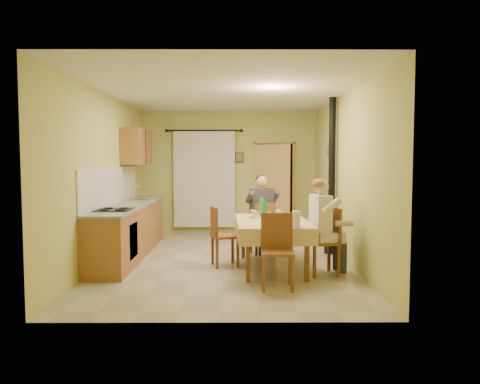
{
  "coord_description": "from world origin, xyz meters",
  "views": [
    {
      "loc": [
        0.21,
        -7.77,
        1.7
      ],
      "look_at": [
        0.25,
        0.1,
        1.15
      ],
      "focal_mm": 35.0,
      "sensor_mm": 36.0,
      "label": 1
    }
  ],
  "objects_px": {
    "chair_far": "(262,238)",
    "man_far": "(262,205)",
    "chair_right": "(323,255)",
    "chair_left": "(224,248)",
    "chair_near": "(277,267)",
    "man_right": "(323,215)",
    "dining_table": "(272,244)",
    "stove_flue": "(331,197)"
  },
  "relations": [
    {
      "from": "chair_far",
      "to": "man_far",
      "type": "bearing_deg",
      "value": 90.0
    },
    {
      "from": "dining_table",
      "to": "chair_far",
      "type": "height_order",
      "value": "chair_far"
    },
    {
      "from": "chair_far",
      "to": "chair_near",
      "type": "xyz_separation_m",
      "value": [
        0.08,
        -2.25,
        0.0
      ]
    },
    {
      "from": "dining_table",
      "to": "chair_near",
      "type": "bearing_deg",
      "value": -92.35
    },
    {
      "from": "man_far",
      "to": "chair_right",
      "type": "bearing_deg",
      "value": -76.69
    },
    {
      "from": "dining_table",
      "to": "man_far",
      "type": "bearing_deg",
      "value": 92.73
    },
    {
      "from": "chair_far",
      "to": "chair_right",
      "type": "height_order",
      "value": "chair_right"
    },
    {
      "from": "man_far",
      "to": "man_right",
      "type": "xyz_separation_m",
      "value": [
        0.81,
        -1.5,
        0.0
      ]
    },
    {
      "from": "chair_far",
      "to": "man_right",
      "type": "distance_m",
      "value": 1.8
    },
    {
      "from": "man_right",
      "to": "man_far",
      "type": "bearing_deg",
      "value": 17.22
    },
    {
      "from": "dining_table",
      "to": "chair_left",
      "type": "bearing_deg",
      "value": 164.41
    },
    {
      "from": "dining_table",
      "to": "man_right",
      "type": "height_order",
      "value": "man_right"
    },
    {
      "from": "dining_table",
      "to": "stove_flue",
      "type": "relative_size",
      "value": 0.67
    },
    {
      "from": "chair_right",
      "to": "stove_flue",
      "type": "bearing_deg",
      "value": -26.4
    },
    {
      "from": "chair_left",
      "to": "chair_near",
      "type": "bearing_deg",
      "value": 14.37
    },
    {
      "from": "chair_far",
      "to": "man_far",
      "type": "relative_size",
      "value": 0.67
    },
    {
      "from": "chair_right",
      "to": "man_far",
      "type": "distance_m",
      "value": 1.81
    },
    {
      "from": "chair_right",
      "to": "man_right",
      "type": "xyz_separation_m",
      "value": [
        -0.01,
        -0.0,
        0.59
      ]
    },
    {
      "from": "chair_far",
      "to": "man_right",
      "type": "xyz_separation_m",
      "value": [
        0.81,
        -1.49,
        0.59
      ]
    },
    {
      "from": "chair_near",
      "to": "man_right",
      "type": "xyz_separation_m",
      "value": [
        0.73,
        0.75,
        0.59
      ]
    },
    {
      "from": "chair_far",
      "to": "chair_right",
      "type": "xyz_separation_m",
      "value": [
        0.82,
        -1.49,
        0.0
      ]
    },
    {
      "from": "man_right",
      "to": "chair_near",
      "type": "bearing_deg",
      "value": 125.03
    },
    {
      "from": "chair_right",
      "to": "chair_left",
      "type": "distance_m",
      "value": 1.58
    },
    {
      "from": "dining_table",
      "to": "chair_far",
      "type": "xyz_separation_m",
      "value": [
        -0.09,
        1.12,
        -0.09
      ]
    },
    {
      "from": "stove_flue",
      "to": "chair_left",
      "type": "bearing_deg",
      "value": -152.12
    },
    {
      "from": "man_far",
      "to": "man_right",
      "type": "bearing_deg",
      "value": -77.16
    },
    {
      "from": "dining_table",
      "to": "stove_flue",
      "type": "distance_m",
      "value": 1.78
    },
    {
      "from": "chair_far",
      "to": "man_right",
      "type": "bearing_deg",
      "value": -77.06
    },
    {
      "from": "chair_near",
      "to": "stove_flue",
      "type": "height_order",
      "value": "stove_flue"
    },
    {
      "from": "stove_flue",
      "to": "chair_far",
      "type": "bearing_deg",
      "value": -176.93
    },
    {
      "from": "chair_right",
      "to": "man_far",
      "type": "xyz_separation_m",
      "value": [
        -0.82,
        1.5,
        0.59
      ]
    },
    {
      "from": "chair_left",
      "to": "chair_far",
      "type": "bearing_deg",
      "value": 129.86
    },
    {
      "from": "dining_table",
      "to": "chair_right",
      "type": "xyz_separation_m",
      "value": [
        0.73,
        -0.36,
        -0.09
      ]
    },
    {
      "from": "chair_near",
      "to": "man_right",
      "type": "relative_size",
      "value": 0.71
    },
    {
      "from": "man_far",
      "to": "man_right",
      "type": "relative_size",
      "value": 1.0
    },
    {
      "from": "chair_left",
      "to": "chair_right",
      "type": "bearing_deg",
      "value": 54.55
    },
    {
      "from": "chair_left",
      "to": "stove_flue",
      "type": "xyz_separation_m",
      "value": [
        1.91,
        1.01,
        0.74
      ]
    },
    {
      "from": "chair_near",
      "to": "chair_far",
      "type": "bearing_deg",
      "value": -86.32
    },
    {
      "from": "chair_far",
      "to": "chair_right",
      "type": "relative_size",
      "value": 0.94
    },
    {
      "from": "dining_table",
      "to": "man_far",
      "type": "height_order",
      "value": "man_far"
    },
    {
      "from": "chair_near",
      "to": "chair_left",
      "type": "xyz_separation_m",
      "value": [
        -0.74,
        1.3,
        -0.0
      ]
    },
    {
      "from": "chair_far",
      "to": "stove_flue",
      "type": "distance_m",
      "value": 1.45
    }
  ]
}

